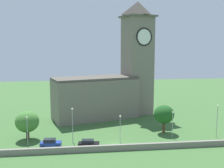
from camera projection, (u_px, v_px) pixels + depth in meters
name	position (u px, v px, depth m)	size (l,w,h in m)	color
ground_plane	(109.00, 125.00, 73.63)	(200.00, 200.00, 0.00)	#3D6633
church	(113.00, 81.00, 82.27)	(32.49, 18.54, 34.92)	slate
quay_barrier	(118.00, 148.00, 55.59)	(58.44, 0.70, 1.26)	gray
car_blue	(51.00, 143.00, 57.17)	(4.49, 2.31, 1.92)	#233D9E
car_black	(89.00, 143.00, 57.37)	(4.62, 2.43, 1.65)	black
streetlamp_west_end	(27.00, 126.00, 57.93)	(0.44, 0.44, 6.45)	#9EA0A5
streetlamp_west_mid	(72.00, 120.00, 59.69)	(0.44, 0.44, 7.86)	#9EA0A5
streetlamp_central	(120.00, 124.00, 59.76)	(0.44, 0.44, 6.23)	#9EA0A5
streetlamp_east_mid	(173.00, 120.00, 62.54)	(0.44, 0.44, 6.41)	#9EA0A5
streetlamp_east_end	(217.00, 116.00, 62.88)	(0.44, 0.44, 7.86)	#9EA0A5
tree_churchyard	(27.00, 122.00, 61.83)	(5.37, 5.37, 6.61)	brown
tree_riverside_west	(164.00, 114.00, 66.56)	(4.99, 4.99, 6.96)	brown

